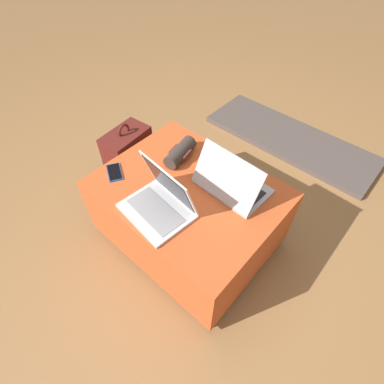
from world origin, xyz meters
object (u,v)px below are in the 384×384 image
(laptop_near, at_px, (161,202))
(backpack, at_px, (129,162))
(laptop_far, at_px, (231,183))
(cell_phone, at_px, (114,172))
(wrist_brace, at_px, (180,152))

(laptop_near, bearing_deg, backpack, 162.83)
(laptop_near, height_order, laptop_far, laptop_near)
(cell_phone, height_order, wrist_brace, wrist_brace)
(laptop_far, height_order, backpack, laptop_far)
(laptop_far, bearing_deg, wrist_brace, 1.28)
(backpack, height_order, wrist_brace, wrist_brace)
(laptop_far, distance_m, cell_phone, 0.63)
(cell_phone, xyz_separation_m, wrist_brace, (0.18, 0.33, 0.04))
(laptop_near, bearing_deg, wrist_brace, 124.78)
(laptop_near, bearing_deg, laptop_far, 67.69)
(cell_phone, bearing_deg, backpack, 72.05)
(cell_phone, bearing_deg, wrist_brace, 0.19)
(laptop_near, distance_m, backpack, 0.71)
(laptop_near, xyz_separation_m, backpack, (-0.59, 0.25, -0.29))
(laptop_near, distance_m, wrist_brace, 0.38)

